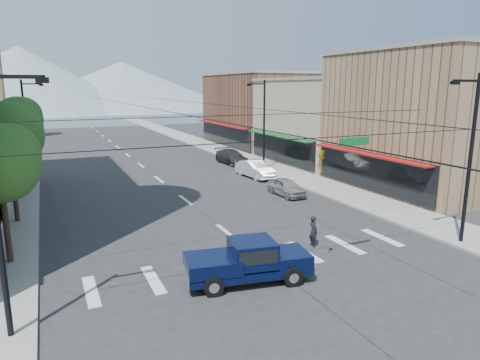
# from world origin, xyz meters

# --- Properties ---
(ground) EXTENTS (160.00, 160.00, 0.00)m
(ground) POSITION_xyz_m (0.00, 0.00, 0.00)
(ground) COLOR #28282B
(ground) RESTS_ON ground
(sidewalk_left) EXTENTS (4.00, 120.00, 0.15)m
(sidewalk_left) POSITION_xyz_m (-12.00, 40.00, 0.07)
(sidewalk_left) COLOR gray
(sidewalk_left) RESTS_ON ground
(sidewalk_right) EXTENTS (4.00, 120.00, 0.15)m
(sidewalk_right) POSITION_xyz_m (12.00, 40.00, 0.07)
(sidewalk_right) COLOR gray
(sidewalk_right) RESTS_ON ground
(shop_near) EXTENTS (12.00, 14.00, 11.00)m
(shop_near) POSITION_xyz_m (20.00, 10.00, 5.50)
(shop_near) COLOR #8C6B4C
(shop_near) RESTS_ON ground
(shop_mid) EXTENTS (12.00, 14.00, 9.00)m
(shop_mid) POSITION_xyz_m (20.00, 24.00, 4.50)
(shop_mid) COLOR tan
(shop_mid) RESTS_ON ground
(shop_far) EXTENTS (12.00, 18.00, 10.00)m
(shop_far) POSITION_xyz_m (20.00, 40.00, 5.00)
(shop_far) COLOR brown
(shop_far) RESTS_ON ground
(mountain_left) EXTENTS (80.00, 80.00, 22.00)m
(mountain_left) POSITION_xyz_m (-15.00, 150.00, 11.00)
(mountain_left) COLOR gray
(mountain_left) RESTS_ON ground
(mountain_right) EXTENTS (90.00, 90.00, 18.00)m
(mountain_right) POSITION_xyz_m (20.00, 160.00, 9.00)
(mountain_right) COLOR gray
(mountain_right) RESTS_ON ground
(tree_near) EXTENTS (3.65, 3.64, 6.71)m
(tree_near) POSITION_xyz_m (-11.07, 6.10, 4.99)
(tree_near) COLOR black
(tree_near) RESTS_ON ground
(tree_midnear) EXTENTS (4.09, 4.09, 7.52)m
(tree_midnear) POSITION_xyz_m (-11.07, 13.10, 5.59)
(tree_midnear) COLOR black
(tree_midnear) RESTS_ON ground
(tree_midfar) EXTENTS (3.65, 3.64, 6.71)m
(tree_midfar) POSITION_xyz_m (-11.07, 20.10, 4.99)
(tree_midfar) COLOR black
(tree_midfar) RESTS_ON ground
(tree_far) EXTENTS (4.09, 4.09, 7.52)m
(tree_far) POSITION_xyz_m (-11.07, 27.10, 5.59)
(tree_far) COLOR black
(tree_far) RESTS_ON ground
(signal_rig) EXTENTS (21.80, 0.20, 9.00)m
(signal_rig) POSITION_xyz_m (0.19, -1.00, 4.64)
(signal_rig) COLOR black
(signal_rig) RESTS_ON ground
(lamp_pole_nw) EXTENTS (2.00, 0.25, 9.00)m
(lamp_pole_nw) POSITION_xyz_m (-10.67, 30.00, 4.94)
(lamp_pole_nw) COLOR black
(lamp_pole_nw) RESTS_ON ground
(lamp_pole_ne) EXTENTS (2.00, 0.25, 9.00)m
(lamp_pole_ne) POSITION_xyz_m (10.67, 22.00, 4.94)
(lamp_pole_ne) COLOR black
(lamp_pole_ne) RESTS_ON ground
(pickup_truck) EXTENTS (5.74, 2.82, 1.86)m
(pickup_truck) POSITION_xyz_m (-1.69, -0.36, 0.97)
(pickup_truck) COLOR black
(pickup_truck) RESTS_ON ground
(pedestrian) EXTENTS (0.45, 0.64, 1.68)m
(pedestrian) POSITION_xyz_m (3.31, 2.02, 0.84)
(pedestrian) COLOR black
(pedestrian) RESTS_ON ground
(parked_car_near) EXTENTS (1.71, 3.98, 1.34)m
(parked_car_near) POSITION_xyz_m (7.60, 12.07, 0.67)
(parked_car_near) COLOR #9F9FA4
(parked_car_near) RESTS_ON ground
(parked_car_mid) EXTENTS (2.14, 4.97, 1.59)m
(parked_car_mid) POSITION_xyz_m (8.43, 19.19, 0.80)
(parked_car_mid) COLOR silver
(parked_car_mid) RESTS_ON ground
(parked_car_far) EXTENTS (2.42, 5.37, 1.53)m
(parked_car_far) POSITION_xyz_m (9.40, 27.00, 0.76)
(parked_car_far) COLOR #2F2F31
(parked_car_far) RESTS_ON ground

